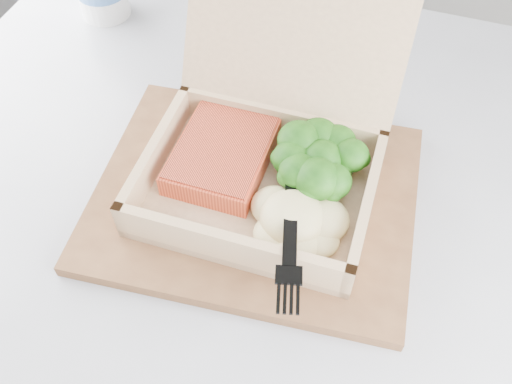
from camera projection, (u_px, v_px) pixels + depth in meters
The scene contains 8 objects.
cafe_table at pixel (241, 307), 0.75m from camera, with size 1.10×1.10×0.76m.
serving_tray at pixel (255, 197), 0.61m from camera, with size 0.33×0.27×0.01m, color brown.
takeout_container at pixel (271, 132), 0.59m from camera, with size 0.31×0.33×0.20m.
salmon_fillet at pixel (223, 155), 0.60m from camera, with size 0.09×0.12×0.03m, color #D64F29.
broccoli_pile at pixel (321, 164), 0.59m from camera, with size 0.11×0.11×0.04m, color #327E1C, non-canonical shape.
mashed_potatoes at pixel (293, 217), 0.55m from camera, with size 0.10×0.09×0.04m, color beige.
plastic_fork at pixel (291, 198), 0.55m from camera, with size 0.10×0.15×0.02m.
receipt at pixel (320, 94), 0.71m from camera, with size 0.08×0.15×0.00m, color white.
Camera 1 is at (-0.15, 0.25, 1.25)m, focal length 40.00 mm.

